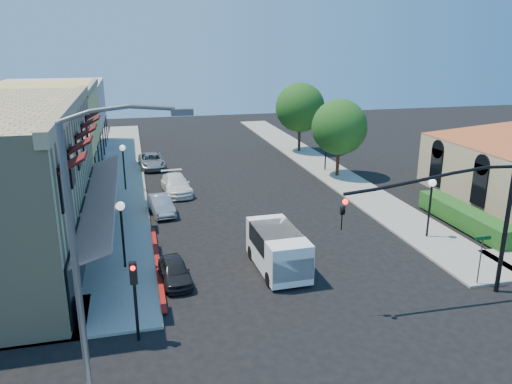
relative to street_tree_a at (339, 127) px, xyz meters
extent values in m
plane|color=black|center=(-8.80, -22.00, -4.19)|extent=(120.00, 120.00, 0.00)
cube|color=gray|center=(-17.55, 5.00, -4.13)|extent=(3.50, 50.00, 0.12)
cube|color=gray|center=(-0.05, 5.00, -4.13)|extent=(3.50, 50.00, 0.12)
cube|color=maroon|center=(-15.70, -14.00, -4.19)|extent=(0.25, 10.00, 0.06)
cube|color=tan|center=(-19.45, -11.00, 3.61)|extent=(0.50, 18.20, 0.60)
cube|color=#561416|center=(-18.40, -11.00, -1.14)|extent=(1.75, 17.00, 0.67)
cube|color=#561211|center=(-18.75, -18.00, 2.36)|extent=(1.02, 1.50, 0.60)
cube|color=#561211|center=(-18.75, -14.60, 2.36)|extent=(1.02, 1.50, 0.60)
cube|color=#561211|center=(-18.75, -11.20, 2.36)|extent=(1.02, 1.50, 0.60)
cube|color=#561211|center=(-18.75, -7.80, 2.36)|extent=(1.02, 1.50, 0.60)
cube|color=#561211|center=(-18.75, -4.40, 2.36)|extent=(1.02, 1.50, 0.60)
cube|color=black|center=(-19.25, -18.50, -2.59)|extent=(0.12, 2.60, 2.60)
cube|color=black|center=(-19.25, -15.10, -2.59)|extent=(0.12, 2.60, 2.60)
cube|color=black|center=(-19.25, -11.70, -2.59)|extent=(0.12, 2.60, 2.60)
cube|color=black|center=(-19.25, -8.30, -2.59)|extent=(0.12, 2.60, 2.60)
cube|color=black|center=(-19.25, -4.90, -2.59)|extent=(0.12, 2.60, 2.60)
cube|color=tan|center=(-24.30, 4.00, -0.39)|extent=(10.00, 12.00, 7.60)
cube|color=beige|center=(-24.30, 16.00, -0.69)|extent=(10.00, 12.00, 7.00)
cube|color=black|center=(5.65, -10.50, -2.39)|extent=(0.12, 1.40, 2.80)
cube|color=black|center=(5.65, -5.50, -2.39)|extent=(0.12, 1.40, 2.80)
cube|color=#214F16|center=(2.90, -13.00, -4.19)|extent=(1.40, 8.00, 1.10)
cylinder|color=#352015|center=(0.00, 0.00, -3.14)|extent=(0.28, 0.28, 2.10)
sphere|color=#214F16|center=(0.00, 0.00, 0.01)|extent=(4.56, 4.56, 4.56)
cylinder|color=#352015|center=(0.00, 10.00, -3.06)|extent=(0.28, 0.28, 2.27)
sphere|color=#214F16|center=(0.00, 10.00, 0.36)|extent=(4.94, 4.94, 4.94)
cylinder|color=black|center=(-0.80, -20.50, -1.19)|extent=(0.20, 0.20, 6.00)
cylinder|color=black|center=(-4.70, -20.50, 1.41)|extent=(7.80, 0.14, 0.14)
imported|color=black|center=(-8.60, -20.50, 0.51)|extent=(0.20, 0.16, 1.00)
sphere|color=#FF0C0C|center=(-8.60, -20.68, 0.81)|extent=(0.22, 0.22, 0.22)
cylinder|color=black|center=(-16.80, -20.50, -2.69)|extent=(0.12, 0.12, 3.00)
cube|color=black|center=(-16.80, -20.65, -1.29)|extent=(0.28, 0.22, 0.85)
sphere|color=#FF0C0C|center=(-16.80, -20.77, -1.04)|extent=(0.18, 0.18, 0.18)
cylinder|color=#595B5E|center=(-18.30, -24.00, 0.31)|extent=(0.20, 0.20, 9.00)
cylinder|color=#595B5E|center=(-16.80, -24.00, 5.06)|extent=(3.00, 0.12, 0.12)
cube|color=#595B5E|center=(-15.10, -24.00, 4.96)|extent=(0.60, 0.25, 0.18)
cylinder|color=#595B5E|center=(-1.30, -19.80, -2.94)|extent=(0.06, 0.06, 2.50)
cube|color=#0C591E|center=(-1.30, -19.80, -1.79)|extent=(0.80, 0.04, 0.18)
cylinder|color=black|center=(-17.30, -14.00, -2.59)|extent=(0.12, 0.12, 3.20)
sphere|color=white|center=(-17.30, -14.00, -0.84)|extent=(0.44, 0.44, 0.44)
cylinder|color=black|center=(-17.30, 0.00, -2.59)|extent=(0.12, 0.12, 3.20)
sphere|color=white|center=(-17.30, 0.00, -0.84)|extent=(0.44, 0.44, 0.44)
cylinder|color=black|center=(-0.30, -14.00, -2.59)|extent=(0.12, 0.12, 3.20)
sphere|color=white|center=(-0.30, -14.00, -0.84)|extent=(0.44, 0.44, 0.44)
cylinder|color=black|center=(-0.30, 2.00, -2.59)|extent=(0.12, 0.12, 3.20)
sphere|color=white|center=(-0.30, 2.00, -0.84)|extent=(0.44, 0.44, 0.44)
cube|color=white|center=(-9.88, -15.87, -3.08)|extent=(2.16, 4.74, 1.92)
cube|color=white|center=(-9.83, -17.89, -3.18)|extent=(1.99, 0.70, 1.07)
cube|color=black|center=(-9.84, -17.52, -2.65)|extent=(1.81, 0.16, 0.96)
cube|color=black|center=(-9.89, -15.55, -2.60)|extent=(2.12, 2.83, 0.96)
cylinder|color=black|center=(-10.74, -17.49, -3.84)|extent=(0.29, 0.71, 0.70)
cylinder|color=black|center=(-10.83, -14.30, -3.84)|extent=(0.29, 0.71, 0.70)
cylinder|color=black|center=(-8.93, -17.44, -3.84)|extent=(0.29, 0.71, 0.70)
cylinder|color=black|center=(-9.02, -14.25, -3.84)|extent=(0.29, 0.71, 0.70)
imported|color=black|center=(-15.00, -16.00, -3.64)|extent=(1.57, 3.35, 1.11)
imported|color=#A0A1A5|center=(-15.00, -5.93, -3.59)|extent=(1.78, 3.83, 1.21)
imported|color=white|center=(-13.60, -1.56, -3.51)|extent=(2.20, 4.80, 1.36)
imported|color=gray|center=(-15.00, 6.78, -3.55)|extent=(2.39, 4.76, 1.29)
camera|label=1|loc=(-16.44, -37.76, 6.84)|focal=35.00mm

